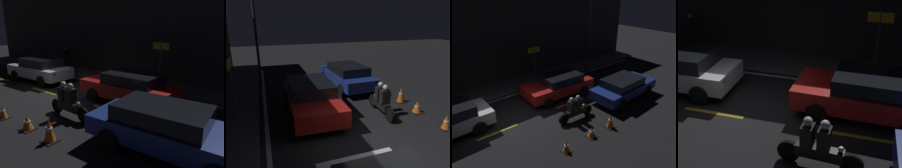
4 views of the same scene
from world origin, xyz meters
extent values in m
plane|color=black|center=(0.00, 0.00, 0.00)|extent=(56.00, 56.00, 0.00)
cube|color=#4C4C4F|center=(0.00, 4.22, 0.08)|extent=(28.00, 1.89, 0.15)
cube|color=#2D2826|center=(0.00, 5.32, 3.12)|extent=(28.00, 0.30, 6.24)
cube|color=gold|center=(-5.50, 0.00, 0.00)|extent=(2.00, 0.14, 0.01)
cube|color=gold|center=(-1.00, 0.00, 0.00)|extent=(2.00, 0.14, 0.01)
cube|color=gold|center=(3.50, 0.00, 0.00)|extent=(2.00, 0.14, 0.01)
cube|color=silver|center=(0.00, 3.02, 0.00)|extent=(25.20, 0.14, 0.01)
cube|color=silver|center=(-3.00, 1.20, 0.64)|extent=(4.25, 1.84, 0.61)
cube|color=black|center=(-2.79, 1.20, 1.18)|extent=(2.35, 1.63, 0.48)
cube|color=red|center=(-0.91, 0.66, 0.79)|extent=(0.06, 0.20, 0.10)
cube|color=red|center=(-0.93, 1.81, 0.79)|extent=(0.06, 0.20, 0.10)
cylinder|color=black|center=(-4.30, 0.31, 0.33)|extent=(0.66, 0.19, 0.66)
cylinder|color=black|center=(-4.32, 2.05, 0.33)|extent=(0.66, 0.19, 0.66)
cylinder|color=black|center=(-1.68, 0.35, 0.33)|extent=(0.66, 0.19, 0.66)
cylinder|color=black|center=(-1.70, 2.09, 0.33)|extent=(0.66, 0.19, 0.66)
cube|color=red|center=(3.50, 1.21, 0.63)|extent=(4.35, 1.99, 0.62)
cube|color=black|center=(3.71, 1.20, 1.16)|extent=(2.41, 1.74, 0.44)
cube|color=red|center=(5.59, 0.54, 0.78)|extent=(0.07, 0.20, 0.10)
cube|color=red|center=(5.63, 1.74, 0.78)|extent=(0.07, 0.20, 0.10)
cylinder|color=black|center=(2.14, 0.35, 0.32)|extent=(0.64, 0.20, 0.64)
cylinder|color=black|center=(2.20, 2.16, 0.32)|extent=(0.64, 0.20, 0.64)
cylinder|color=black|center=(4.80, 0.26, 0.32)|extent=(0.64, 0.20, 0.64)
cylinder|color=black|center=(4.86, 2.07, 0.32)|extent=(0.64, 0.20, 0.64)
cube|color=navy|center=(6.50, -1.48, 0.61)|extent=(4.48, 1.94, 0.56)
cube|color=black|center=(6.28, -1.49, 1.12)|extent=(2.49, 1.68, 0.44)
cube|color=red|center=(4.30, -1.00, 0.75)|extent=(0.07, 0.20, 0.10)
cube|color=red|center=(4.35, -2.14, 0.75)|extent=(0.07, 0.20, 0.10)
cylinder|color=black|center=(5.10, -0.68, 0.33)|extent=(0.67, 0.21, 0.66)
cylinder|color=black|center=(5.17, -2.40, 0.33)|extent=(0.67, 0.21, 0.66)
cylinder|color=black|center=(3.38, -1.52, 0.29)|extent=(0.57, 0.11, 0.57)
cylinder|color=black|center=(1.85, -1.44, 0.29)|extent=(0.58, 0.13, 0.57)
cube|color=black|center=(2.61, -1.48, 0.44)|extent=(1.18, 0.30, 0.30)
sphere|color=#F2EABF|center=(3.11, -1.51, 0.67)|extent=(0.14, 0.14, 0.14)
cube|color=black|center=(2.71, -1.49, 0.86)|extent=(0.30, 0.37, 0.55)
sphere|color=silver|center=(2.71, -1.49, 1.25)|extent=(0.22, 0.22, 0.22)
cube|color=black|center=(2.31, -1.47, 0.86)|extent=(0.30, 0.37, 0.55)
sphere|color=silver|center=(2.31, -1.47, 1.25)|extent=(0.22, 0.22, 0.22)
cube|color=black|center=(0.70, -3.04, 0.01)|extent=(0.39, 0.39, 0.03)
cone|color=orange|center=(0.70, -3.04, 0.27)|extent=(0.30, 0.30, 0.49)
cylinder|color=white|center=(0.70, -3.04, 0.30)|extent=(0.17, 0.17, 0.06)
cube|color=black|center=(2.22, -3.00, 0.01)|extent=(0.49, 0.49, 0.03)
cone|color=orange|center=(2.22, -3.00, 0.26)|extent=(0.37, 0.37, 0.45)
cylinder|color=white|center=(2.22, -3.00, 0.28)|extent=(0.21, 0.21, 0.05)
cube|color=black|center=(3.45, -3.05, 0.01)|extent=(0.46, 0.46, 0.03)
cone|color=orange|center=(3.45, -3.05, 0.38)|extent=(0.36, 0.36, 0.70)
cylinder|color=white|center=(3.45, -3.05, 0.41)|extent=(0.20, 0.20, 0.08)
cylinder|color=black|center=(-4.53, 4.66, 0.51)|extent=(0.28, 0.28, 0.72)
cylinder|color=black|center=(-4.53, 4.66, 1.19)|extent=(0.34, 0.34, 0.64)
sphere|color=tan|center=(-4.53, 4.66, 1.61)|extent=(0.21, 0.21, 0.21)
cylinder|color=#4C4C51|center=(3.62, 4.06, 1.35)|extent=(0.08, 0.08, 2.40)
cube|color=yellow|center=(3.62, 4.06, 2.30)|extent=(0.90, 0.05, 0.36)
camera|label=1|loc=(8.47, -6.61, 3.40)|focal=35.00mm
camera|label=2|loc=(-4.66, 2.94, 3.84)|focal=35.00mm
camera|label=3|loc=(-3.84, -8.55, 6.38)|focal=35.00mm
camera|label=4|loc=(3.56, -7.22, 5.19)|focal=50.00mm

